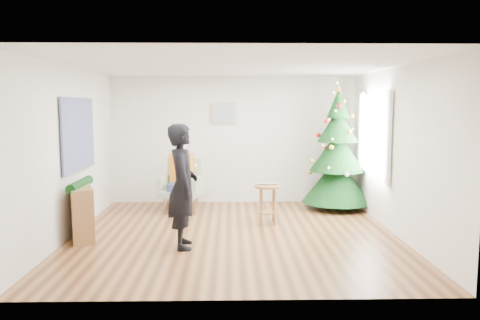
{
  "coord_description": "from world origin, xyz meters",
  "views": [
    {
      "loc": [
        -0.06,
        -7.13,
        1.99
      ],
      "look_at": [
        0.1,
        0.6,
        1.1
      ],
      "focal_mm": 35.0,
      "sensor_mm": 36.0,
      "label": 1
    }
  ],
  "objects_px": {
    "stool": "(268,204)",
    "armchair": "(182,192)",
    "console": "(81,211)",
    "christmas_tree": "(337,153)",
    "standing_man": "(183,186)"
  },
  "relations": [
    {
      "from": "stool",
      "to": "armchair",
      "type": "relative_size",
      "value": 0.67
    },
    {
      "from": "christmas_tree",
      "to": "armchair",
      "type": "bearing_deg",
      "value": -177.12
    },
    {
      "from": "stool",
      "to": "armchair",
      "type": "height_order",
      "value": "armchair"
    },
    {
      "from": "stool",
      "to": "console",
      "type": "bearing_deg",
      "value": -165.52
    },
    {
      "from": "christmas_tree",
      "to": "standing_man",
      "type": "xyz_separation_m",
      "value": [
        -2.74,
        -2.48,
        -0.21
      ]
    },
    {
      "from": "christmas_tree",
      "to": "stool",
      "type": "relative_size",
      "value": 3.59
    },
    {
      "from": "armchair",
      "to": "console",
      "type": "relative_size",
      "value": 1.0
    },
    {
      "from": "armchair",
      "to": "standing_man",
      "type": "distance_m",
      "value": 2.4
    },
    {
      "from": "console",
      "to": "christmas_tree",
      "type": "bearing_deg",
      "value": 2.94
    },
    {
      "from": "christmas_tree",
      "to": "stool",
      "type": "bearing_deg",
      "value": -140.29
    },
    {
      "from": "christmas_tree",
      "to": "console",
      "type": "distance_m",
      "value": 4.81
    },
    {
      "from": "standing_man",
      "to": "console",
      "type": "distance_m",
      "value": 1.75
    },
    {
      "from": "armchair",
      "to": "console",
      "type": "bearing_deg",
      "value": -114.21
    },
    {
      "from": "stool",
      "to": "console",
      "type": "height_order",
      "value": "console"
    },
    {
      "from": "console",
      "to": "standing_man",
      "type": "bearing_deg",
      "value": -39.79
    }
  ]
}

